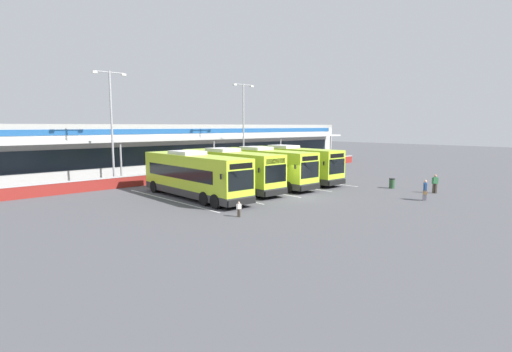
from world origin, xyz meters
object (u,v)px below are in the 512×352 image
object	(u,v)px
pedestrian_with_handbag	(425,190)
pedestrian_child	(239,209)
coach_bus_centre	(263,168)
lamp_post_centre	(243,122)
coach_bus_left_centre	(229,171)
coach_bus_right_centre	(290,165)
litter_bin	(392,183)
pedestrian_in_dark_coat	(435,183)
lamp_post_west	(112,121)
coach_bus_leftmost	(194,176)

from	to	relation	value
pedestrian_with_handbag	pedestrian_child	bearing A→B (deg)	158.28
coach_bus_centre	pedestrian_child	world-z (taller)	coach_bus_centre
pedestrian_with_handbag	lamp_post_centre	xyz separation A→B (m)	(2.41, 24.12, 5.43)
coach_bus_left_centre	pedestrian_with_handbag	size ratio (longest dim) A/B	7.55
coach_bus_right_centre	litter_bin	distance (m)	10.36
pedestrian_in_dark_coat	pedestrian_with_handbag	bearing A→B (deg)	-167.29
coach_bus_left_centre	coach_bus_right_centre	size ratio (longest dim) A/B	1.00
coach_bus_centre	pedestrian_in_dark_coat	world-z (taller)	coach_bus_centre
coach_bus_centre	litter_bin	bearing A→B (deg)	-50.71
pedestrian_in_dark_coat	pedestrian_child	xyz separation A→B (m)	(-18.33, 4.78, -0.33)
pedestrian_in_dark_coat	lamp_post_centre	distance (m)	23.89
lamp_post_west	lamp_post_centre	bearing A→B (deg)	-0.59
pedestrian_with_handbag	pedestrian_in_dark_coat	world-z (taller)	same
coach_bus_right_centre	pedestrian_in_dark_coat	size ratio (longest dim) A/B	7.55
lamp_post_west	lamp_post_centre	world-z (taller)	same
pedestrian_in_dark_coat	lamp_post_centre	size ratio (longest dim) A/B	0.15
coach_bus_centre	pedestrian_child	xyz separation A→B (m)	(-10.44, -8.55, -1.24)
coach_bus_centre	pedestrian_with_handbag	xyz separation A→B (m)	(3.85, -14.24, -0.93)
coach_bus_centre	pedestrian_in_dark_coat	distance (m)	15.52
coach_bus_leftmost	pedestrian_with_handbag	world-z (taller)	coach_bus_leftmost
pedestrian_child	litter_bin	xyz separation A→B (m)	(18.17, -0.90, -0.07)
coach_bus_leftmost	coach_bus_left_centre	world-z (taller)	same
pedestrian_with_handbag	pedestrian_in_dark_coat	distance (m)	4.14
coach_bus_centre	coach_bus_right_centre	bearing A→B (deg)	2.80
coach_bus_left_centre	coach_bus_centre	distance (m)	4.05
lamp_post_centre	pedestrian_child	bearing A→B (deg)	-132.19
coach_bus_centre	pedestrian_with_handbag	bearing A→B (deg)	-74.86
coach_bus_left_centre	lamp_post_west	xyz separation A→B (m)	(-6.46, 9.88, 4.50)
coach_bus_leftmost	coach_bus_left_centre	bearing A→B (deg)	13.26
coach_bus_right_centre	lamp_post_centre	xyz separation A→B (m)	(2.05, 9.67, 4.50)
coach_bus_leftmost	coach_bus_centre	bearing A→B (deg)	5.98
coach_bus_left_centre	coach_bus_centre	xyz separation A→B (m)	(4.05, -0.17, 0.00)
coach_bus_left_centre	lamp_post_west	size ratio (longest dim) A/B	1.11
pedestrian_in_dark_coat	lamp_post_west	size ratio (longest dim) A/B	0.15
litter_bin	lamp_post_centre	bearing A→B (deg)	94.33
coach_bus_left_centre	lamp_post_centre	world-z (taller)	lamp_post_centre
coach_bus_centre	pedestrian_child	bearing A→B (deg)	-140.69
lamp_post_west	litter_bin	size ratio (longest dim) A/B	11.83
pedestrian_child	lamp_post_west	size ratio (longest dim) A/B	0.09
coach_bus_right_centre	pedestrian_in_dark_coat	world-z (taller)	coach_bus_right_centre
pedestrian_with_handbag	lamp_post_centre	world-z (taller)	lamp_post_centre
coach_bus_left_centre	pedestrian_with_handbag	distance (m)	16.47
pedestrian_with_handbag	pedestrian_child	distance (m)	15.39
coach_bus_centre	lamp_post_centre	size ratio (longest dim) A/B	1.11
coach_bus_centre	coach_bus_right_centre	xyz separation A→B (m)	(4.21, 0.21, 0.00)
pedestrian_in_dark_coat	litter_bin	bearing A→B (deg)	92.38
coach_bus_leftmost	lamp_post_centre	xyz separation A→B (m)	(14.88, 10.78, 4.50)
coach_bus_left_centre	lamp_post_centre	distance (m)	14.86
coach_bus_leftmost	pedestrian_with_handbag	size ratio (longest dim) A/B	7.55
lamp_post_west	litter_bin	bearing A→B (deg)	-46.91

